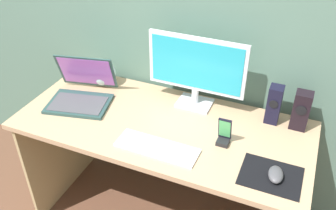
{
  "coord_description": "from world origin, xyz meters",
  "views": [
    {
      "loc": [
        0.59,
        -1.32,
        1.82
      ],
      "look_at": [
        0.04,
        -0.02,
        0.86
      ],
      "focal_mm": 39.15,
      "sensor_mm": 36.0,
      "label": 1
    }
  ],
  "objects": [
    {
      "name": "monitor",
      "position": [
        0.09,
        0.22,
        0.94
      ],
      "size": [
        0.51,
        0.14,
        0.38
      ],
      "color": "silver",
      "rests_on": "desk"
    },
    {
      "name": "speaker_near_monitor",
      "position": [
        0.49,
        0.23,
        0.83
      ],
      "size": [
        0.07,
        0.07,
        0.2
      ],
      "color": "black",
      "rests_on": "desk"
    },
    {
      "name": "desk",
      "position": [
        0.0,
        0.0,
        0.58
      ],
      "size": [
        1.45,
        0.64,
        0.73
      ],
      "color": "tan",
      "rests_on": "ground_plane"
    },
    {
      "name": "laptop",
      "position": [
        -0.48,
        0.02,
        0.77
      ],
      "size": [
        0.38,
        0.37,
        0.22
      ],
      "color": "#274442",
      "rests_on": "desk"
    },
    {
      "name": "speaker_right",
      "position": [
        0.62,
        0.23,
        0.83
      ],
      "size": [
        0.08,
        0.07,
        0.2
      ],
      "color": "black",
      "rests_on": "desk"
    },
    {
      "name": "mouse",
      "position": [
        0.58,
        -0.16,
        0.75
      ],
      "size": [
        0.07,
        0.11,
        0.04
      ],
      "primitive_type": "ellipsoid",
      "rotation": [
        0.0,
        0.0,
        0.14
      ],
      "color": "#47464A",
      "rests_on": "mousepad"
    },
    {
      "name": "keyboard_external",
      "position": [
        0.06,
        -0.18,
        0.73
      ],
      "size": [
        0.38,
        0.13,
        0.01
      ],
      "primitive_type": "cube",
      "rotation": [
        0.0,
        0.0,
        -0.01
      ],
      "color": "white",
      "rests_on": "desk"
    },
    {
      "name": "phone_in_dock",
      "position": [
        0.32,
        -0.03,
        0.78
      ],
      "size": [
        0.06,
        0.06,
        0.14
      ],
      "color": "black",
      "rests_on": "desk"
    },
    {
      "name": "fishbowl",
      "position": [
        -0.46,
        0.22,
        0.8
      ],
      "size": [
        0.14,
        0.14,
        0.14
      ],
      "primitive_type": "sphere",
      "color": "silver",
      "rests_on": "desk"
    },
    {
      "name": "mousepad",
      "position": [
        0.56,
        -0.16,
        0.73
      ],
      "size": [
        0.25,
        0.2,
        0.0
      ],
      "primitive_type": "cube",
      "color": "black",
      "rests_on": "desk"
    }
  ]
}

